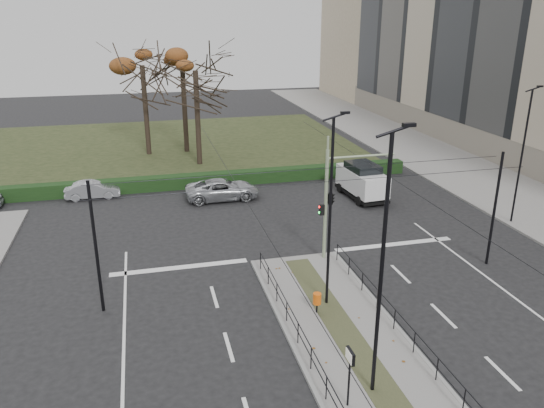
% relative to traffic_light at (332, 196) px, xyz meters
% --- Properties ---
extents(ground, '(140.00, 140.00, 0.00)m').
position_rel_traffic_light_xyz_m(ground, '(-1.84, -4.50, -3.55)').
color(ground, black).
rests_on(ground, ground).
extents(median_island, '(4.40, 15.00, 0.14)m').
position_rel_traffic_light_xyz_m(median_island, '(-1.84, -7.00, -3.48)').
color(median_island, slate).
rests_on(median_island, ground).
extents(sidewalk_east, '(8.00, 90.00, 0.14)m').
position_rel_traffic_light_xyz_m(sidewalk_east, '(16.16, 17.50, -3.48)').
color(sidewalk_east, slate).
rests_on(sidewalk_east, ground).
extents(park, '(38.00, 26.00, 0.10)m').
position_rel_traffic_light_xyz_m(park, '(-7.84, 27.50, -3.50)').
color(park, black).
rests_on(park, ground).
extents(hedge, '(38.00, 1.00, 1.00)m').
position_rel_traffic_light_xyz_m(hedge, '(-7.84, 14.10, -3.05)').
color(hedge, black).
rests_on(hedge, ground).
extents(apartment_block, '(13.09, 52.10, 21.64)m').
position_rel_traffic_light_xyz_m(apartment_block, '(26.12, 19.47, 6.85)').
color(apartment_block, tan).
rests_on(apartment_block, ground).
extents(median_railing, '(4.14, 13.24, 0.92)m').
position_rel_traffic_light_xyz_m(median_railing, '(-1.84, -7.10, -2.57)').
color(median_railing, black).
rests_on(median_railing, median_island).
extents(catenary, '(20.00, 34.00, 6.00)m').
position_rel_traffic_light_xyz_m(catenary, '(-1.84, -2.88, -0.13)').
color(catenary, black).
rests_on(catenary, ground).
extents(traffic_light, '(3.98, 2.29, 5.86)m').
position_rel_traffic_light_xyz_m(traffic_light, '(0.00, 0.00, 0.00)').
color(traffic_light, gray).
rests_on(traffic_light, median_island).
extents(litter_bin, '(0.36, 0.36, 0.92)m').
position_rel_traffic_light_xyz_m(litter_bin, '(-2.45, -5.12, -2.75)').
color(litter_bin, black).
rests_on(litter_bin, median_island).
extents(info_panel, '(0.12, 0.56, 2.14)m').
position_rel_traffic_light_xyz_m(info_panel, '(-3.30, -10.84, -1.73)').
color(info_panel, black).
rests_on(info_panel, median_island).
extents(streetlamp_median_near, '(0.77, 0.16, 9.23)m').
position_rel_traffic_light_xyz_m(streetlamp_median_near, '(-2.17, -10.34, 1.29)').
color(streetlamp_median_near, black).
rests_on(streetlamp_median_near, median_island).
extents(streetlamp_median_far, '(0.71, 0.15, 8.55)m').
position_rel_traffic_light_xyz_m(streetlamp_median_far, '(-1.75, -4.47, 0.94)').
color(streetlamp_median_far, black).
rests_on(streetlamp_median_far, median_island).
extents(streetlamp_sidewalk, '(0.69, 0.14, 8.30)m').
position_rel_traffic_light_xyz_m(streetlamp_sidewalk, '(12.68, 2.06, 0.81)').
color(streetlamp_sidewalk, black).
rests_on(streetlamp_sidewalk, sidewalk_east).
extents(parked_car_second, '(3.74, 1.35, 1.23)m').
position_rel_traffic_light_xyz_m(parked_car_second, '(-12.87, 13.32, -2.93)').
color(parked_car_second, '#9FA2A7').
rests_on(parked_car_second, ground).
extents(parked_car_fourth, '(5.13, 2.39, 1.42)m').
position_rel_traffic_light_xyz_m(parked_car_fourth, '(-4.03, 10.90, -2.84)').
color(parked_car_fourth, '#9FA2A7').
rests_on(parked_car_fourth, ground).
extents(white_van, '(2.41, 4.80, 2.47)m').
position_rel_traffic_light_xyz_m(white_van, '(5.56, 8.90, -2.26)').
color(white_van, silver).
rests_on(white_van, ground).
extents(rust_tree, '(7.57, 7.57, 10.40)m').
position_rel_traffic_light_xyz_m(rust_tree, '(-8.68, 24.70, 4.45)').
color(rust_tree, black).
rests_on(rust_tree, park).
extents(bare_tree_center, '(8.39, 8.39, 10.60)m').
position_rel_traffic_light_xyz_m(bare_tree_center, '(-5.21, 24.84, 3.95)').
color(bare_tree_center, black).
rests_on(bare_tree_center, park).
extents(bare_tree_near, '(6.85, 6.85, 10.38)m').
position_rel_traffic_light_xyz_m(bare_tree_near, '(-4.55, 20.20, 3.79)').
color(bare_tree_near, black).
rests_on(bare_tree_near, park).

